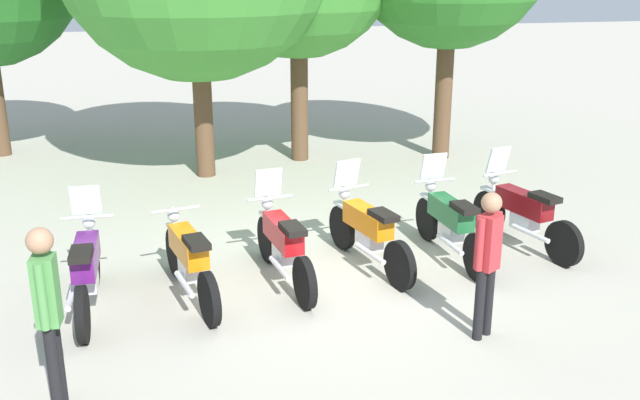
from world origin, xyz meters
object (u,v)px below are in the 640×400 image
motorcycle_2 (283,244)px  person_0 (48,305)px  motorcycle_4 (450,222)px  motorcycle_5 (523,213)px  motorcycle_3 (368,231)px  person_1 (488,255)px  motorcycle_1 (189,259)px  motorcycle_0 (87,268)px

motorcycle_2 → person_0: bearing=124.9°
motorcycle_4 → person_0: 5.62m
motorcycle_5 → person_0: person_0 is taller
motorcycle_3 → motorcycle_4: 1.21m
motorcycle_4 → person_1: bearing=163.1°
motorcycle_2 → motorcycle_4: size_ratio=1.00×
motorcycle_1 → person_1: size_ratio=1.29×
motorcycle_1 → motorcycle_5: motorcycle_5 is taller
person_1 → motorcycle_4: bearing=135.6°
motorcycle_5 → person_1: bearing=129.6°
motorcycle_1 → person_1: bearing=-131.5°
person_1 → motorcycle_3: bearing=166.4°
motorcycle_3 → motorcycle_4: (1.21, 0.05, 0.00)m
motorcycle_0 → motorcycle_1: 1.20m
motorcycle_2 → motorcycle_4: (2.41, 0.27, 0.00)m
person_1 → motorcycle_0: bearing=-142.5°
motorcycle_0 → person_1: size_ratio=1.31×
person_0 → motorcycle_5: bearing=-150.8°
motorcycle_2 → person_1: 2.75m
person_1 → motorcycle_1: bearing=-150.3°
motorcycle_1 → motorcycle_2: bearing=-91.9°
motorcycle_5 → person_1: 2.98m
motorcycle_3 → motorcycle_5: 2.42m
motorcycle_1 → motorcycle_4: motorcycle_4 is taller
motorcycle_0 → motorcycle_2: bearing=-83.4°
motorcycle_1 → motorcycle_3: size_ratio=1.00×
motorcycle_3 → motorcycle_2: bearing=87.4°
motorcycle_0 → person_0: bearing=177.0°
motorcycle_3 → person_0: bearing=111.2°
motorcycle_2 → motorcycle_4: bearing=-91.2°
motorcycle_0 → motorcycle_4: bearing=-83.2°
motorcycle_4 → person_0: bearing=114.4°
motorcycle_4 → motorcycle_5: 1.21m
motorcycle_5 → motorcycle_0: bearing=82.1°
motorcycle_0 → motorcycle_1: motorcycle_0 is taller
motorcycle_2 → motorcycle_3: (1.20, 0.22, 0.00)m
person_0 → motorcycle_1: bearing=-117.0°
motorcycle_1 → motorcycle_0: bearing=80.0°
motorcycle_0 → motorcycle_5: (6.02, 0.66, 0.00)m
motorcycle_3 → person_0: (-3.74, -2.54, 0.54)m
motorcycle_0 → person_0: (-0.13, -2.08, 0.54)m
motorcycle_4 → motorcycle_0: bearing=92.9°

